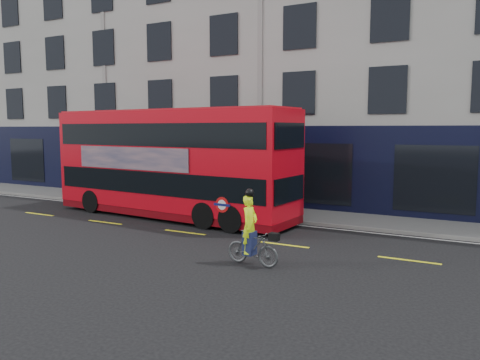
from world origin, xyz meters
The scene contains 8 objects.
ground centered at (0.00, 0.00, 0.00)m, with size 120.00×120.00×0.00m, color black.
pavement centered at (0.00, 6.50, 0.06)m, with size 60.00×3.00×0.12m, color slate.
kerb centered at (0.00, 5.00, 0.07)m, with size 60.00×0.12×0.13m, color gray.
building_terrace centered at (0.00, 12.94, 7.49)m, with size 50.00×10.07×15.00m.
road_edge_line centered at (0.00, 4.70, 0.00)m, with size 58.00×0.10×0.01m, color silver.
lane_dashes centered at (0.00, 1.50, 0.00)m, with size 58.00×0.12×0.01m, color yellow, non-canonical shape.
bus centered at (-2.26, 3.79, 2.40)m, with size 11.78×3.60×4.68m.
cyclist centered at (4.09, -1.09, 0.74)m, with size 1.68×0.63×2.20m.
Camera 1 is at (9.88, -12.74, 3.89)m, focal length 35.00 mm.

